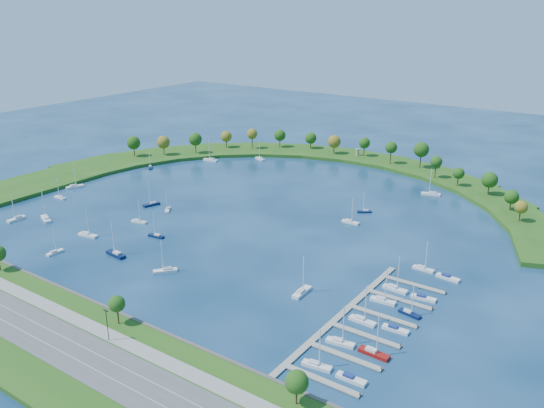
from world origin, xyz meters
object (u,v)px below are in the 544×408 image
Objects in this scene: moored_boat_3 at (55,252)px; moored_boat_7 at (46,218)px; moored_boat_4 at (152,204)px; dock_system at (362,321)px; docked_boat_8 at (395,288)px; moored_boat_9 at (116,254)px; docked_boat_9 at (423,298)px; moored_boat_2 at (260,158)px; moored_boat_13 at (431,193)px; docked_boat_6 at (383,300)px; docked_boat_11 at (448,277)px; moored_boat_11 at (88,234)px; moored_boat_10 at (60,197)px; moored_boat_6 at (168,209)px; harbor_tower at (357,152)px; moored_boat_18 at (364,211)px; docked_boat_2 at (340,342)px; moored_boat_12 at (75,186)px; docked_boat_0 at (317,365)px; docked_boat_1 at (351,379)px; moored_boat_14 at (350,221)px; moored_boat_1 at (211,160)px; docked_boat_5 at (395,329)px; moored_boat_17 at (165,270)px; moored_boat_8 at (16,218)px; docked_boat_10 at (423,268)px; moored_boat_0 at (139,221)px; docked_boat_3 at (374,352)px; moored_boat_15 at (302,291)px; moored_boat_16 at (150,167)px; moored_boat_5 at (156,235)px.

moored_boat_3 is 0.73× the size of moored_boat_7.
dock_system is at bearing 92.22° from moored_boat_4.
moored_boat_4 is 135.59m from docked_boat_8.
moored_boat_9 reaches higher than docked_boat_9.
moored_boat_13 is (115.51, -6.81, 0.07)m from moored_boat_2.
docked_boat_6 is 31.81m from docked_boat_11.
moored_boat_7 is 31.79m from moored_boat_11.
moored_boat_2 reaches higher than moored_boat_10.
harbor_tower is at bearing 130.40° from moored_boat_6.
docked_boat_2 is at bearing 76.66° from moored_boat_18.
docked_boat_0 is at bearing -87.31° from moored_boat_12.
docked_boat_6 is (-10.47, 43.57, 0.29)m from docked_boat_1.
moored_boat_18 is at bearing 115.31° from docked_boat_6.
moored_boat_11 is 1.11× the size of moored_boat_14.
dock_system is 193.54m from moored_boat_12.
dock_system is at bearing 136.89° from moored_boat_1.
moored_boat_11 is 73.79m from moored_boat_12.
moored_boat_14 is 90.05m from docked_boat_5.
moored_boat_2 is 145.03m from moored_boat_7.
moored_boat_11 reaches higher than moored_boat_17.
dock_system is at bearing 82.81° from docked_boat_2.
moored_boat_3 is at bearing 72.72° from moored_boat_8.
moored_boat_14 is (85.99, 78.49, -0.04)m from moored_boat_11.
dock_system is 5.60× the size of moored_boat_7.
docked_boat_5 is at bearing -156.04° from moored_boat_7.
docked_boat_2 is at bearing 127.75° from moored_boat_17.
harbor_tower reaches higher than docked_boat_9.
moored_boat_9 is at bearing -157.39° from docked_boat_8.
moored_boat_18 is 0.84× the size of docked_boat_10.
dock_system is 76.74m from moored_boat_17.
moored_boat_4 is (-12.37, 19.83, 0.04)m from moored_boat_0.
docked_boat_2 is (190.44, -50.46, -0.03)m from moored_boat_12.
moored_boat_18 is at bearing 86.13° from moored_boat_6.
moored_boat_3 is at bearing -155.43° from docked_boat_8.
moored_boat_7 is 172.55m from docked_boat_1.
docked_boat_0 is at bearing 74.31° from moored_boat_18.
docked_boat_2 is at bearing -92.02° from docked_boat_10.
moored_boat_0 is at bearing 120.90° from moored_boat_2.
moored_boat_10 is 0.80× the size of moored_boat_11.
docked_boat_3 is 1.62× the size of docked_boat_5.
moored_boat_14 is at bearing -119.79° from moored_boat_9.
moored_boat_6 reaches higher than harbor_tower.
moored_boat_3 is 127.55m from moored_boat_14.
moored_boat_15 is (77.43, 15.65, -0.01)m from moored_boat_9.
moored_boat_12 is 50.86m from moored_boat_16.
dock_system is at bearing 165.89° from moored_boat_5.
moored_boat_1 is 213.76m from docked_boat_2.
moored_boat_4 is 1.17× the size of moored_boat_10.
moored_boat_1 is at bearing 99.11° from moored_boat_0.
moored_boat_7 is 1.15× the size of docked_boat_2.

